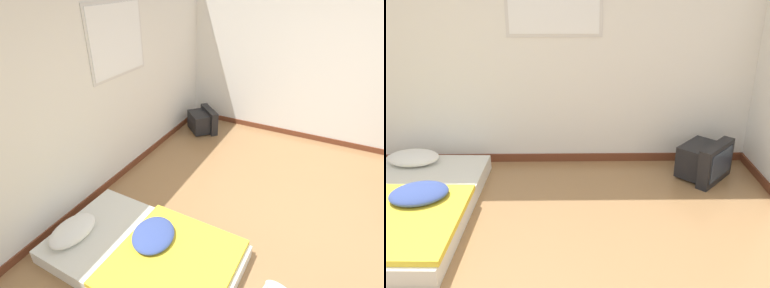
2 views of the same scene
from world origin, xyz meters
TOP-DOWN VIEW (x-y plane):
  - wall_back at (0.01, 2.52)m, footprint 7.78×0.08m
  - mattress_bed at (-0.69, 1.37)m, footprint 1.15×1.89m
  - crt_tv at (2.13, 2.07)m, footprint 0.63×0.63m

SIDE VIEW (x-z plane):
  - mattress_bed at x=-0.69m, z-range -0.04..0.26m
  - crt_tv at x=2.13m, z-range -0.01..0.39m
  - wall_back at x=0.01m, z-range -0.01..2.59m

